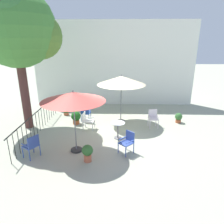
{
  "coord_description": "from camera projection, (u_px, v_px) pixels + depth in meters",
  "views": [
    {
      "loc": [
        0.25,
        -8.64,
        4.04
      ],
      "look_at": [
        0.0,
        0.17,
        0.97
      ],
      "focal_mm": 32.83,
      "sensor_mm": 36.0,
      "label": 1
    }
  ],
  "objects": [
    {
      "name": "potted_plant_2",
      "position": [
        66.0,
        109.0,
        11.66
      ],
      "size": [
        0.32,
        0.32,
        0.73
      ],
      "color": "#AE5734",
      "rests_on": "ground"
    },
    {
      "name": "shade_tree",
      "position": [
        17.0,
        27.0,
        8.69
      ],
      "size": [
        3.57,
        3.4,
        6.28
      ],
      "color": "#502E2A",
      "rests_on": "ground"
    },
    {
      "name": "cafe_table_0",
      "position": [
        118.0,
        128.0,
        8.83
      ],
      "size": [
        0.61,
        0.61,
        0.73
      ],
      "color": "silver",
      "rests_on": "ground"
    },
    {
      "name": "terrace_railing",
      "position": [
        37.0,
        119.0,
        9.36
      ],
      "size": [
        0.03,
        5.61,
        1.01
      ],
      "color": "black",
      "rests_on": "ground"
    },
    {
      "name": "villa_facade",
      "position": [
        114.0,
        64.0,
        13.1
      ],
      "size": [
        10.25,
        0.3,
        5.26
      ],
      "primitive_type": "cube",
      "color": "white",
      "rests_on": "ground"
    },
    {
      "name": "potted_plant_0",
      "position": [
        179.0,
        117.0,
        10.62
      ],
      "size": [
        0.37,
        0.37,
        0.52
      ],
      "color": "#AD5432",
      "rests_on": "ground"
    },
    {
      "name": "potted_plant_1",
      "position": [
        76.0,
        117.0,
        10.41
      ],
      "size": [
        0.48,
        0.48,
        0.67
      ],
      "color": "#A14E29",
      "rests_on": "ground"
    },
    {
      "name": "patio_umbrella_0",
      "position": [
        73.0,
        97.0,
        7.24
      ],
      "size": [
        2.33,
        2.33,
        2.4
      ],
      "color": "#2D2D2D",
      "rests_on": "ground"
    },
    {
      "name": "potted_plant_3",
      "position": [
        87.0,
        152.0,
        7.15
      ],
      "size": [
        0.39,
        0.39,
        0.63
      ],
      "color": "#C36346",
      "rests_on": "ground"
    },
    {
      "name": "ground_plane",
      "position": [
        112.0,
        133.0,
        9.49
      ],
      "size": [
        60.0,
        60.0,
        0.0
      ],
      "primitive_type": "plane",
      "color": "#A1A48D"
    },
    {
      "name": "patio_chair_2",
      "position": [
        153.0,
        117.0,
        10.01
      ],
      "size": [
        0.48,
        0.46,
        0.88
      ],
      "color": "silver",
      "rests_on": "ground"
    },
    {
      "name": "patio_chair_4",
      "position": [
        128.0,
        141.0,
        7.69
      ],
      "size": [
        0.64,
        0.64,
        0.84
      ],
      "color": "#354FA1",
      "rests_on": "ground"
    },
    {
      "name": "patio_umbrella_1",
      "position": [
        121.0,
        81.0,
        10.04
      ],
      "size": [
        2.41,
        2.41,
        2.49
      ],
      "color": "#2D2D2D",
      "rests_on": "ground"
    },
    {
      "name": "patio_chair_0",
      "position": [
        32.0,
        145.0,
        7.34
      ],
      "size": [
        0.63,
        0.64,
        0.88
      ],
      "color": "#324996",
      "rests_on": "ground"
    },
    {
      "name": "patio_chair_3",
      "position": [
        87.0,
        120.0,
        9.74
      ],
      "size": [
        0.55,
        0.52,
        0.83
      ],
      "color": "white",
      "rests_on": "ground"
    },
    {
      "name": "patio_chair_1",
      "position": [
        85.0,
        112.0,
        10.74
      ],
      "size": [
        0.49,
        0.5,
        0.93
      ],
      "color": "#244494",
      "rests_on": "ground"
    }
  ]
}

